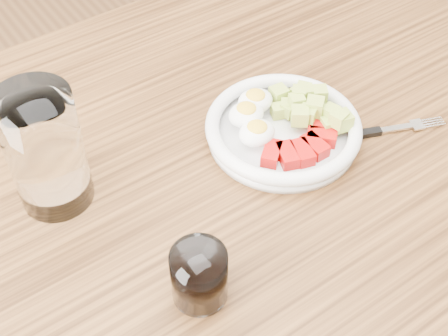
# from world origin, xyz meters

# --- Properties ---
(dining_table) EXTENTS (1.50, 0.90, 0.77)m
(dining_table) POSITION_xyz_m (0.00, 0.00, 0.67)
(dining_table) COLOR brown
(dining_table) RESTS_ON ground
(bowl) EXTENTS (0.22, 0.22, 0.05)m
(bowl) POSITION_xyz_m (0.11, 0.03, 0.79)
(bowl) COLOR silver
(bowl) RESTS_ON dining_table
(fork) EXTENTS (0.17, 0.08, 0.01)m
(fork) POSITION_xyz_m (0.21, -0.03, 0.77)
(fork) COLOR black
(fork) RESTS_ON dining_table
(water_glass) EXTENTS (0.09, 0.09, 0.16)m
(water_glass) POSITION_xyz_m (-0.19, 0.12, 0.85)
(water_glass) COLOR white
(water_glass) RESTS_ON dining_table
(coffee_glass) EXTENTS (0.06, 0.06, 0.07)m
(coffee_glass) POSITION_xyz_m (-0.13, -0.11, 0.80)
(coffee_glass) COLOR white
(coffee_glass) RESTS_ON dining_table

